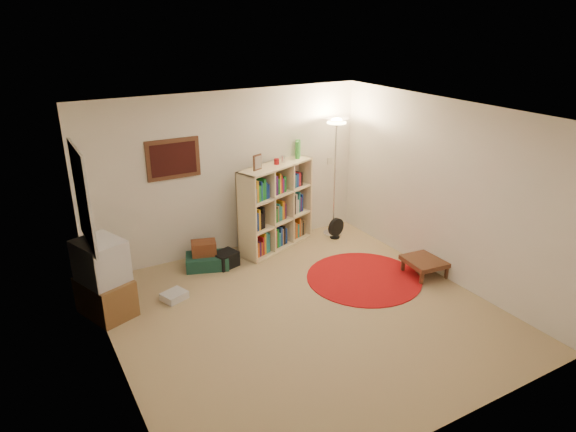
% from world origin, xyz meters
% --- Properties ---
extents(room, '(4.54, 4.54, 2.54)m').
position_xyz_m(room, '(-0.05, 0.05, 1.26)').
color(room, tan).
rests_on(room, ground).
extents(bookshelf, '(1.42, 0.86, 1.65)m').
position_xyz_m(bookshelf, '(0.64, 1.96, 0.66)').
color(bookshelf, beige).
rests_on(bookshelf, ground).
extents(floor_lamp, '(0.47, 0.47, 1.99)m').
position_xyz_m(floor_lamp, '(1.73, 1.91, 1.65)').
color(floor_lamp, white).
rests_on(floor_lamp, ground).
extents(floor_fan, '(0.32, 0.19, 0.36)m').
position_xyz_m(floor_fan, '(1.67, 1.74, 0.18)').
color(floor_fan, black).
rests_on(floor_fan, ground).
extents(tv_stand, '(0.69, 0.81, 1.00)m').
position_xyz_m(tv_stand, '(-2.15, 1.24, 0.48)').
color(tv_stand, brown).
rests_on(tv_stand, ground).
extents(dvd_box, '(0.37, 0.34, 0.10)m').
position_xyz_m(dvd_box, '(-1.31, 1.16, 0.05)').
color(dvd_box, silver).
rests_on(dvd_box, ground).
extents(suitcase, '(0.72, 0.58, 0.20)m').
position_xyz_m(suitcase, '(-0.59, 1.81, 0.10)').
color(suitcase, '#153B2F').
rests_on(suitcase, ground).
extents(wicker_basket, '(0.41, 0.35, 0.20)m').
position_xyz_m(wicker_basket, '(-0.62, 1.85, 0.30)').
color(wicker_basket, '#5D2A17').
rests_on(wicker_basket, suitcase).
extents(duffel_bag, '(0.39, 0.36, 0.23)m').
position_xyz_m(duffel_bag, '(-0.34, 1.70, 0.11)').
color(duffel_bag, black).
rests_on(duffel_bag, ground).
extents(paper_towel, '(0.12, 0.12, 0.22)m').
position_xyz_m(paper_towel, '(0.13, 2.16, 0.11)').
color(paper_towel, silver).
rests_on(paper_towel, ground).
extents(red_rug, '(1.63, 1.63, 0.01)m').
position_xyz_m(red_rug, '(1.22, 0.37, 0.01)').
color(red_rug, '#990B0E').
rests_on(red_rug, ground).
extents(side_table, '(0.60, 0.60, 0.25)m').
position_xyz_m(side_table, '(2.05, 0.03, 0.21)').
color(side_table, '#4B291A').
rests_on(side_table, ground).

